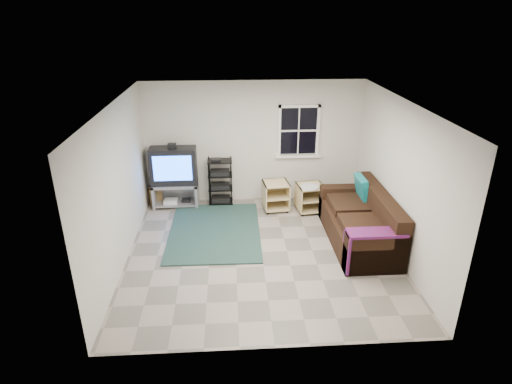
{
  "coord_description": "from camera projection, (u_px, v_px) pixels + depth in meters",
  "views": [
    {
      "loc": [
        -0.51,
        -6.43,
        3.94
      ],
      "look_at": [
        -0.07,
        0.4,
        0.98
      ],
      "focal_mm": 30.0,
      "sensor_mm": 36.0,
      "label": 1
    }
  ],
  "objects": [
    {
      "name": "paper_bag",
      "position": [
        155.0,
        195.0,
        9.26
      ],
      "size": [
        0.31,
        0.25,
        0.38
      ],
      "primitive_type": "cube",
      "rotation": [
        0.0,
        0.0,
        0.32
      ],
      "color": "olive",
      "rests_on": "ground"
    },
    {
      "name": "sofa",
      "position": [
        361.0,
        223.0,
        7.69
      ],
      "size": [
        1.0,
        2.24,
        1.03
      ],
      "color": "black",
      "rests_on": "ground"
    },
    {
      "name": "shag_rug",
      "position": [
        215.0,
        231.0,
        8.16
      ],
      "size": [
        1.73,
        2.36,
        0.03
      ],
      "primitive_type": "cube",
      "rotation": [
        0.0,
        0.0,
        -0.01
      ],
      "color": "black",
      "rests_on": "ground"
    },
    {
      "name": "av_rack",
      "position": [
        220.0,
        184.0,
        9.18
      ],
      "size": [
        0.51,
        0.37,
        1.02
      ],
      "color": "black",
      "rests_on": "ground"
    },
    {
      "name": "side_table_right",
      "position": [
        309.0,
        196.0,
        8.89
      ],
      "size": [
        0.59,
        0.6,
        0.61
      ],
      "rotation": [
        0.0,
        0.0,
        0.12
      ],
      "color": "#CCB57D",
      "rests_on": "ground"
    },
    {
      "name": "side_table_left",
      "position": [
        275.0,
        194.0,
        8.98
      ],
      "size": [
        0.56,
        0.56,
        0.61
      ],
      "rotation": [
        0.0,
        0.0,
        0.1
      ],
      "color": "#CCB57D",
      "rests_on": "ground"
    },
    {
      "name": "room",
      "position": [
        298.0,
        134.0,
        9.03
      ],
      "size": [
        4.6,
        4.62,
        4.6
      ],
      "color": "gray",
      "rests_on": "ground"
    },
    {
      "name": "tv_unit",
      "position": [
        174.0,
        172.0,
        8.94
      ],
      "size": [
        0.95,
        0.47,
        1.39
      ],
      "color": "gray",
      "rests_on": "ground"
    }
  ]
}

